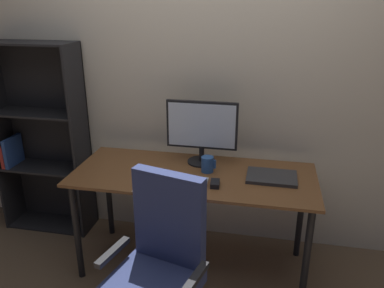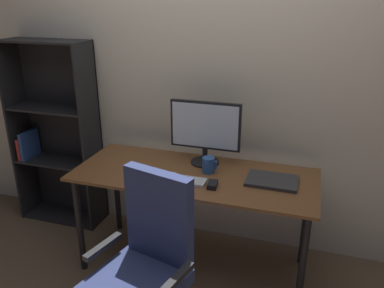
% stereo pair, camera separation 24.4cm
% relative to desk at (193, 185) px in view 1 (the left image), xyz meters
% --- Properties ---
extents(ground_plane, '(12.00, 12.00, 0.00)m').
position_rel_desk_xyz_m(ground_plane, '(0.00, 0.00, -0.65)').
color(ground_plane, brown).
extents(back_wall, '(6.40, 0.10, 2.60)m').
position_rel_desk_xyz_m(back_wall, '(0.00, 0.50, 0.65)').
color(back_wall, beige).
rests_on(back_wall, ground).
extents(desk, '(1.61, 0.66, 0.74)m').
position_rel_desk_xyz_m(desk, '(0.00, 0.00, 0.00)').
color(desk, brown).
rests_on(desk, ground).
extents(monitor, '(0.49, 0.20, 0.45)m').
position_rel_desk_xyz_m(monitor, '(0.02, 0.19, 0.34)').
color(monitor, black).
rests_on(monitor, desk).
extents(keyboard, '(0.29, 0.11, 0.02)m').
position_rel_desk_xyz_m(keyboard, '(-0.03, -0.13, 0.10)').
color(keyboard, '#B7BABC').
rests_on(keyboard, desk).
extents(mouse, '(0.06, 0.10, 0.03)m').
position_rel_desk_xyz_m(mouse, '(0.17, -0.15, 0.10)').
color(mouse, black).
rests_on(mouse, desk).
extents(coffee_mug, '(0.10, 0.08, 0.11)m').
position_rel_desk_xyz_m(coffee_mug, '(0.09, 0.05, 0.14)').
color(coffee_mug, '#285193').
rests_on(coffee_mug, desk).
extents(laptop, '(0.32, 0.23, 0.02)m').
position_rel_desk_xyz_m(laptop, '(0.51, 0.03, 0.10)').
color(laptop, '#2D2D30').
rests_on(laptop, desk).
extents(paper_sheet, '(0.22, 0.30, 0.00)m').
position_rel_desk_xyz_m(paper_sheet, '(-0.22, -0.18, 0.09)').
color(paper_sheet, white).
rests_on(paper_sheet, desk).
extents(office_chair, '(0.57, 0.56, 1.01)m').
position_rel_desk_xyz_m(office_chair, '(-0.05, -0.71, -0.19)').
color(office_chair, '#232326').
rests_on(office_chair, ground).
extents(bookshelf, '(0.71, 0.28, 1.54)m').
position_rel_desk_xyz_m(bookshelf, '(-1.31, 0.33, 0.11)').
color(bookshelf, black).
rests_on(bookshelf, ground).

